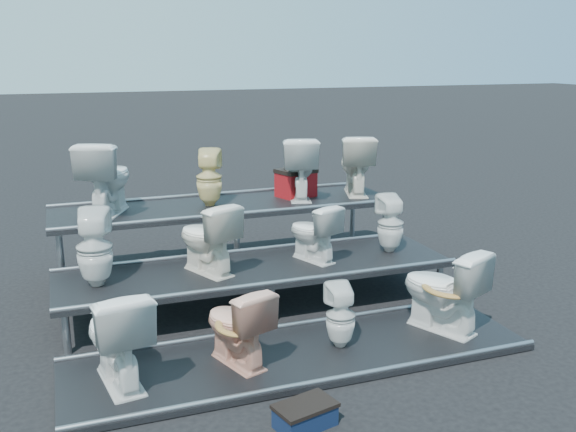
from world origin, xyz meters
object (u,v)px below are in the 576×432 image
object	(u,v)px
toilet_6	(313,232)
toilet_10	(299,168)
toilet_3	(442,289)
toilet_9	(209,178)
red_crate	(296,185)
step_stool	(305,417)
toilet_4	(94,248)
toilet_11	(356,164)
toilet_0	(117,336)
toilet_8	(106,178)
toilet_1	(237,325)
toilet_5	(207,238)
toilet_2	(341,316)
toilet_7	(390,223)

from	to	relation	value
toilet_6	toilet_10	xyz separation A→B (m)	(0.33, 1.30, 0.48)
toilet_3	toilet_9	bearing A→B (deg)	-82.15
red_crate	step_stool	size ratio (longest dim) A/B	1.03
toilet_4	toilet_11	world-z (taller)	toilet_11
toilet_3	red_crate	xyz separation A→B (m)	(-0.49, 2.71, 0.54)
toilet_0	toilet_8	size ratio (longest dim) A/B	0.97
toilet_11	toilet_0	bearing A→B (deg)	55.74
toilet_6	toilet_3	bearing A→B (deg)	101.68
toilet_1	toilet_11	bearing A→B (deg)	-151.56
toilet_3	toilet_5	world-z (taller)	toilet_5
toilet_3	step_stool	size ratio (longest dim) A/B	1.95
toilet_5	toilet_9	size ratio (longest dim) A/B	1.08
toilet_1	toilet_4	size ratio (longest dim) A/B	0.92
toilet_0	red_crate	bearing A→B (deg)	-141.89
toilet_0	toilet_2	bearing A→B (deg)	171.57
toilet_0	toilet_10	size ratio (longest dim) A/B	1.04
toilet_1	toilet_5	bearing A→B (deg)	-111.48
toilet_6	toilet_4	bearing A→B (deg)	-20.61
toilet_5	toilet_8	bearing A→B (deg)	-79.43
toilet_5	toilet_8	xyz separation A→B (m)	(-0.87, 1.30, 0.45)
toilet_0	toilet_1	xyz separation A→B (m)	(1.00, 0.00, -0.06)
toilet_11	toilet_7	bearing A→B (deg)	100.32
toilet_4	toilet_7	distance (m)	3.26
toilet_0	toilet_5	distance (m)	1.71
toilet_0	toilet_7	size ratio (longest dim) A/B	1.26
toilet_2	toilet_11	world-z (taller)	toilet_11
toilet_0	toilet_8	xyz separation A→B (m)	(0.18, 2.60, 0.81)
toilet_4	step_stool	bearing A→B (deg)	129.54
toilet_0	toilet_6	xyz separation A→B (m)	(2.24, 1.30, 0.30)
toilet_0	toilet_3	distance (m)	3.06
toilet_5	toilet_8	world-z (taller)	toilet_8
toilet_0	toilet_7	world-z (taller)	toilet_7
toilet_1	toilet_11	distance (m)	3.62
toilet_4	toilet_7	size ratio (longest dim) A/B	1.16
toilet_4	toilet_9	size ratio (longest dim) A/B	1.11
toilet_11	step_stool	distance (m)	4.37
toilet_7	toilet_9	distance (m)	2.26
toilet_1	toilet_5	xyz separation A→B (m)	(0.05, 1.30, 0.42)
red_crate	step_stool	xyz separation A→B (m)	(-1.33, -3.73, -0.94)
toilet_1	toilet_11	world-z (taller)	toilet_11
toilet_2	toilet_3	xyz separation A→B (m)	(1.08, 0.00, 0.12)
toilet_3	red_crate	world-z (taller)	red_crate
toilet_9	step_stool	world-z (taller)	toilet_9
toilet_3	step_stool	xyz separation A→B (m)	(-1.83, -1.03, -0.40)
toilet_6	toilet_9	bearing A→B (deg)	-77.59
toilet_11	red_crate	bearing A→B (deg)	10.51
toilet_3	toilet_10	bearing A→B (deg)	-104.02
toilet_3	toilet_11	distance (m)	2.73
toilet_0	toilet_5	bearing A→B (deg)	-137.42
toilet_1	toilet_3	distance (m)	2.06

